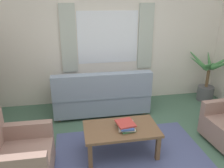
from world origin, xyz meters
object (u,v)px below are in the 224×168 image
(book_stack_on_table, at_px, (126,125))
(potted_plant, at_px, (208,79))
(coffee_table, at_px, (121,131))
(couch, at_px, (101,96))
(armchair_left, at_px, (14,158))

(book_stack_on_table, bearing_deg, potted_plant, 34.70)
(coffee_table, distance_m, potted_plant, 2.85)
(couch, height_order, armchair_left, couch)
(coffee_table, relative_size, potted_plant, 0.92)
(coffee_table, xyz_separation_m, book_stack_on_table, (0.07, -0.01, 0.10))
(armchair_left, height_order, potted_plant, potted_plant)
(potted_plant, bearing_deg, armchair_left, -153.48)
(book_stack_on_table, relative_size, potted_plant, 0.29)
(coffee_table, height_order, potted_plant, potted_plant)
(coffee_table, bearing_deg, couch, 94.52)
(book_stack_on_table, bearing_deg, couch, 97.18)
(book_stack_on_table, distance_m, potted_plant, 2.80)
(couch, bearing_deg, book_stack_on_table, 97.18)
(couch, bearing_deg, potted_plant, -175.65)
(couch, xyz_separation_m, coffee_table, (0.11, -1.39, 0.01))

